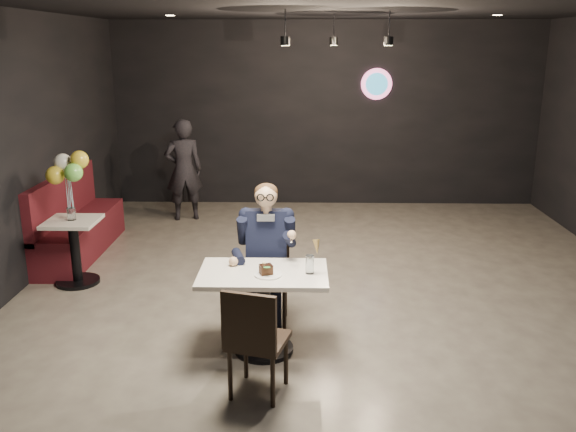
{
  "coord_description": "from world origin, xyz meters",
  "views": [
    {
      "loc": [
        -0.41,
        -5.62,
        2.63
      ],
      "look_at": [
        -0.53,
        -0.14,
        1.08
      ],
      "focal_mm": 38.0,
      "sensor_mm": 36.0,
      "label": 1
    }
  ],
  "objects_px": {
    "main_table": "(264,312)",
    "seated_man": "(267,254)",
    "booth_bench": "(79,215)",
    "balloon_vase": "(71,214)",
    "sundae_glass": "(310,264)",
    "passerby": "(184,170)",
    "side_table": "(75,254)",
    "chair_far": "(267,279)",
    "chair_near": "(258,338)"
  },
  "relations": [
    {
      "from": "main_table",
      "to": "seated_man",
      "type": "distance_m",
      "value": 0.65
    },
    {
      "from": "sundae_glass",
      "to": "balloon_vase",
      "type": "distance_m",
      "value": 3.05
    },
    {
      "from": "booth_bench",
      "to": "balloon_vase",
      "type": "distance_m",
      "value": 1.09
    },
    {
      "from": "sundae_glass",
      "to": "booth_bench",
      "type": "bearing_deg",
      "value": 138.63
    },
    {
      "from": "seated_man",
      "to": "balloon_vase",
      "type": "bearing_deg",
      "value": 155.93
    },
    {
      "from": "passerby",
      "to": "main_table",
      "type": "bearing_deg",
      "value": 93.37
    },
    {
      "from": "chair_far",
      "to": "sundae_glass",
      "type": "xyz_separation_m",
      "value": [
        0.4,
        -0.58,
        0.37
      ]
    },
    {
      "from": "chair_far",
      "to": "side_table",
      "type": "relative_size",
      "value": 1.32
    },
    {
      "from": "chair_far",
      "to": "booth_bench",
      "type": "distance_m",
      "value": 3.21
    },
    {
      "from": "chair_far",
      "to": "passerby",
      "type": "distance_m",
      "value": 3.95
    },
    {
      "from": "main_table",
      "to": "sundae_glass",
      "type": "bearing_deg",
      "value": -3.88
    },
    {
      "from": "main_table",
      "to": "seated_man",
      "type": "relative_size",
      "value": 0.76
    },
    {
      "from": "passerby",
      "to": "balloon_vase",
      "type": "bearing_deg",
      "value": 58.36
    },
    {
      "from": "sundae_glass",
      "to": "passerby",
      "type": "relative_size",
      "value": 0.1
    },
    {
      "from": "seated_man",
      "to": "booth_bench",
      "type": "bearing_deg",
      "value": 141.67
    },
    {
      "from": "booth_bench",
      "to": "chair_far",
      "type": "bearing_deg",
      "value": -38.33
    },
    {
      "from": "chair_near",
      "to": "booth_bench",
      "type": "distance_m",
      "value": 4.07
    },
    {
      "from": "chair_near",
      "to": "passerby",
      "type": "xyz_separation_m",
      "value": [
        -1.47,
        4.86,
        0.32
      ]
    },
    {
      "from": "chair_near",
      "to": "booth_bench",
      "type": "relative_size",
      "value": 0.44
    },
    {
      "from": "seated_man",
      "to": "booth_bench",
      "type": "xyz_separation_m",
      "value": [
        -2.52,
        1.99,
        -0.2
      ]
    },
    {
      "from": "chair_far",
      "to": "booth_bench",
      "type": "bearing_deg",
      "value": 141.67
    },
    {
      "from": "side_table",
      "to": "balloon_vase",
      "type": "distance_m",
      "value": 0.47
    },
    {
      "from": "chair_near",
      "to": "side_table",
      "type": "distance_m",
      "value": 3.13
    },
    {
      "from": "chair_near",
      "to": "passerby",
      "type": "relative_size",
      "value": 0.59
    },
    {
      "from": "main_table",
      "to": "side_table",
      "type": "relative_size",
      "value": 1.58
    },
    {
      "from": "sundae_glass",
      "to": "passerby",
      "type": "xyz_separation_m",
      "value": [
        -1.87,
        4.23,
        -0.05
      ]
    },
    {
      "from": "seated_man",
      "to": "sundae_glass",
      "type": "xyz_separation_m",
      "value": [
        0.4,
        -0.58,
        0.11
      ]
    },
    {
      "from": "main_table",
      "to": "sundae_glass",
      "type": "xyz_separation_m",
      "value": [
        0.4,
        -0.03,
        0.46
      ]
    },
    {
      "from": "side_table",
      "to": "seated_man",
      "type": "bearing_deg",
      "value": -24.07
    },
    {
      "from": "main_table",
      "to": "sundae_glass",
      "type": "relative_size",
      "value": 6.86
    },
    {
      "from": "main_table",
      "to": "passerby",
      "type": "bearing_deg",
      "value": 109.29
    },
    {
      "from": "sundae_glass",
      "to": "seated_man",
      "type": "bearing_deg",
      "value": 124.57
    },
    {
      "from": "main_table",
      "to": "balloon_vase",
      "type": "xyz_separation_m",
      "value": [
        -2.22,
        1.54,
        0.45
      ]
    },
    {
      "from": "main_table",
      "to": "seated_man",
      "type": "bearing_deg",
      "value": 90.0
    },
    {
      "from": "main_table",
      "to": "chair_far",
      "type": "height_order",
      "value": "chair_far"
    },
    {
      "from": "seated_man",
      "to": "passerby",
      "type": "relative_size",
      "value": 0.93
    },
    {
      "from": "main_table",
      "to": "seated_man",
      "type": "height_order",
      "value": "seated_man"
    },
    {
      "from": "chair_far",
      "to": "seated_man",
      "type": "height_order",
      "value": "seated_man"
    },
    {
      "from": "main_table",
      "to": "chair_far",
      "type": "distance_m",
      "value": 0.56
    },
    {
      "from": "sundae_glass",
      "to": "side_table",
      "type": "distance_m",
      "value": 3.09
    },
    {
      "from": "main_table",
      "to": "side_table",
      "type": "height_order",
      "value": "main_table"
    },
    {
      "from": "sundae_glass",
      "to": "chair_near",
      "type": "bearing_deg",
      "value": -122.13
    },
    {
      "from": "seated_man",
      "to": "passerby",
      "type": "distance_m",
      "value": 3.93
    },
    {
      "from": "sundae_glass",
      "to": "side_table",
      "type": "height_order",
      "value": "sundae_glass"
    },
    {
      "from": "chair_far",
      "to": "chair_near",
      "type": "bearing_deg",
      "value": -90.0
    },
    {
      "from": "chair_far",
      "to": "passerby",
      "type": "height_order",
      "value": "passerby"
    },
    {
      "from": "main_table",
      "to": "booth_bench",
      "type": "bearing_deg",
      "value": 134.74
    },
    {
      "from": "balloon_vase",
      "to": "side_table",
      "type": "bearing_deg",
      "value": 0.0
    },
    {
      "from": "seated_man",
      "to": "side_table",
      "type": "relative_size",
      "value": 2.06
    },
    {
      "from": "booth_bench",
      "to": "balloon_vase",
      "type": "bearing_deg",
      "value": -73.3
    }
  ]
}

